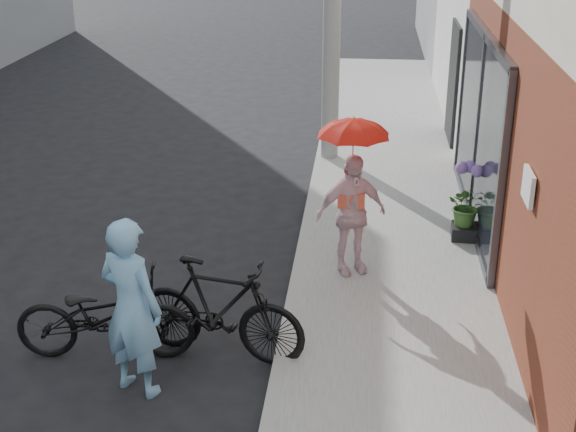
# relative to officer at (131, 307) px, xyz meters

# --- Properties ---
(ground) EXTENTS (80.00, 80.00, 0.00)m
(ground) POSITION_rel_officer_xyz_m (0.34, 0.66, -0.86)
(ground) COLOR black
(ground) RESTS_ON ground
(sidewalk) EXTENTS (2.20, 24.00, 0.12)m
(sidewalk) POSITION_rel_officer_xyz_m (2.44, 2.66, -0.80)
(sidewalk) COLOR gray
(sidewalk) RESTS_ON ground
(curb) EXTENTS (0.12, 24.00, 0.12)m
(curb) POSITION_rel_officer_xyz_m (1.28, 2.66, -0.80)
(curb) COLOR #9E9E99
(curb) RESTS_ON ground
(officer) EXTENTS (0.74, 0.63, 1.72)m
(officer) POSITION_rel_officer_xyz_m (0.00, 0.00, 0.00)
(officer) COLOR #7DB7DF
(officer) RESTS_ON ground
(bike_left) EXTENTS (1.79, 0.77, 0.92)m
(bike_left) POSITION_rel_officer_xyz_m (-0.44, 0.52, -0.40)
(bike_left) COLOR black
(bike_left) RESTS_ON ground
(bike_right) EXTENTS (1.81, 0.85, 1.05)m
(bike_right) POSITION_rel_officer_xyz_m (0.67, 0.63, -0.34)
(bike_right) COLOR black
(bike_right) RESTS_ON ground
(kimono_woman) EXTENTS (0.91, 0.66, 1.44)m
(kimono_woman) POSITION_rel_officer_xyz_m (1.89, 2.42, -0.02)
(kimono_woman) COLOR beige
(kimono_woman) RESTS_ON sidewalk
(parasol) EXTENTS (0.79, 0.79, 0.69)m
(parasol) POSITION_rel_officer_xyz_m (1.89, 2.42, 1.04)
(parasol) COLOR red
(parasol) RESTS_ON kimono_woman
(planter) EXTENTS (0.36, 0.36, 0.18)m
(planter) POSITION_rel_officer_xyz_m (3.34, 3.49, -0.65)
(planter) COLOR black
(planter) RESTS_ON sidewalk
(potted_plant) EXTENTS (0.49, 0.42, 0.54)m
(potted_plant) POSITION_rel_officer_xyz_m (3.34, 3.49, -0.29)
(potted_plant) COLOR #366026
(potted_plant) RESTS_ON planter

